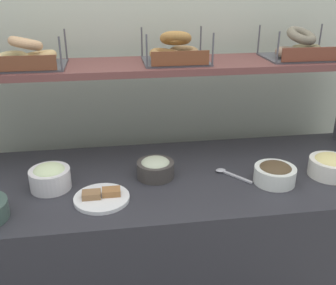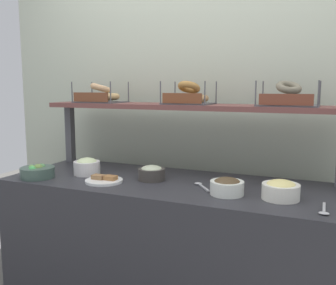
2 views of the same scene
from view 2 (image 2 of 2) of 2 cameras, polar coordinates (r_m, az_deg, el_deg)
The scene contains 15 objects.
back_wall at distance 2.63m, azimuth 4.90°, elevation 4.26°, with size 3.10×0.06×2.40m, color #B3BCA6.
deli_counter at distance 2.32m, azimuth 0.15°, elevation -16.12°, with size 1.90×0.70×0.85m, color #2D2D33.
shelf_riser_left at distance 2.82m, azimuth -14.46°, elevation 1.25°, with size 0.05×0.05×0.40m, color #4C4C51.
upper_shelf at distance 2.37m, azimuth 2.75°, elevation 5.40°, with size 1.86×0.32×0.03m, color brown.
bowl_chocolate_spread at distance 1.94m, azimuth 8.83°, elevation -6.48°, with size 0.17×0.17×0.09m.
bowl_egg_salad at distance 1.92m, azimuth 16.55°, elevation -6.79°, with size 0.18×0.18×0.10m.
bowl_scallion_spread at distance 2.40m, azimuth -12.06°, elevation -3.49°, with size 0.16×0.16×0.11m.
bowl_tuna_salad at distance 2.22m, azimuth -2.44°, elevation -4.53°, with size 0.16×0.16×0.09m.
bowl_veggie_mix at distance 2.40m, azimuth -18.99°, elevation -4.16°, with size 0.20×0.20×0.08m.
serving_plate_white at distance 2.20m, azimuth -9.56°, elevation -5.59°, with size 0.21×0.21×0.04m.
serving_spoon_near_plate at distance 1.80m, azimuth 22.34°, elevation -9.42°, with size 0.04×0.18×0.01m.
serving_spoon_by_edge at distance 2.08m, azimuth 4.95°, elevation -6.40°, with size 0.12×0.15×0.01m.
bagel_basket_plain at distance 2.63m, azimuth -10.11°, elevation 6.94°, with size 0.31×0.26×0.14m.
bagel_basket_everything at distance 2.35m, azimuth 3.08°, elevation 6.92°, with size 0.29×0.24×0.15m.
bagel_basket_poppy at distance 2.22m, azimuth 17.51°, elevation 6.39°, with size 0.33×0.26×0.15m.
Camera 2 is at (0.83, -1.94, 1.39)m, focal length 40.67 mm.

